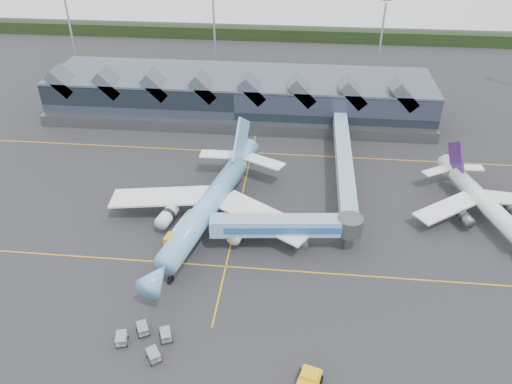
# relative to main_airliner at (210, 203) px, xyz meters

# --- Properties ---
(ground) EXTENTS (260.00, 260.00, 0.00)m
(ground) POSITION_rel_main_airliner_xyz_m (4.13, -2.86, -3.93)
(ground) COLOR #242527
(ground) RESTS_ON ground
(taxi_stripes) EXTENTS (120.00, 60.00, 0.01)m
(taxi_stripes) POSITION_rel_main_airliner_xyz_m (4.13, 7.14, -3.93)
(taxi_stripes) COLOR orange
(taxi_stripes) RESTS_ON ground
(tree_line_far) EXTENTS (260.00, 4.00, 4.00)m
(tree_line_far) POSITION_rel_main_airliner_xyz_m (4.13, 107.14, -1.93)
(tree_line_far) COLOR black
(tree_line_far) RESTS_ON ground
(terminal) EXTENTS (90.00, 22.25, 12.52)m
(terminal) POSITION_rel_main_airliner_xyz_m (-0.94, 44.49, 0.95)
(terminal) COLOR black
(terminal) RESTS_ON ground
(light_masts) EXTENTS (132.40, 42.56, 22.45)m
(light_masts) POSITION_rel_main_airliner_xyz_m (25.13, 59.94, 8.56)
(light_masts) COLOR #989BA0
(light_masts) RESTS_ON ground
(main_airliner) EXTENTS (35.36, 41.32, 13.38)m
(main_airliner) POSITION_rel_main_airliner_xyz_m (0.00, 0.00, 0.00)
(main_airliner) COLOR #6EA6DF
(main_airliner) RESTS_ON ground
(regional_jet) EXTENTS (24.84, 27.76, 9.69)m
(regional_jet) POSITION_rel_main_airliner_xyz_m (45.86, 6.50, -0.86)
(regional_jet) COLOR white
(regional_jet) RESTS_ON ground
(jet_bridge) EXTENTS (23.72, 5.77, 5.68)m
(jet_bridge) POSITION_rel_main_airliner_xyz_m (14.28, -5.08, 0.07)
(jet_bridge) COLOR #7CAAD0
(jet_bridge) RESTS_ON ground
(fuel_truck) EXTENTS (4.03, 9.16, 3.05)m
(fuel_truck) POSITION_rel_main_airliner_xyz_m (-3.85, -4.45, -2.22)
(fuel_truck) COLOR black
(fuel_truck) RESTS_ON ground
(pushback_tug) EXTENTS (3.60, 4.77, 1.94)m
(pushback_tug) POSITION_rel_main_airliner_xyz_m (16.83, -30.53, -3.06)
(pushback_tug) COLOR gold
(pushback_tug) RESTS_ON ground
(baggage_carts) EXTENTS (7.24, 6.28, 1.41)m
(baggage_carts) POSITION_rel_main_airliner_xyz_m (-3.67, -26.27, -3.14)
(baggage_carts) COLOR #909398
(baggage_carts) RESTS_ON ground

